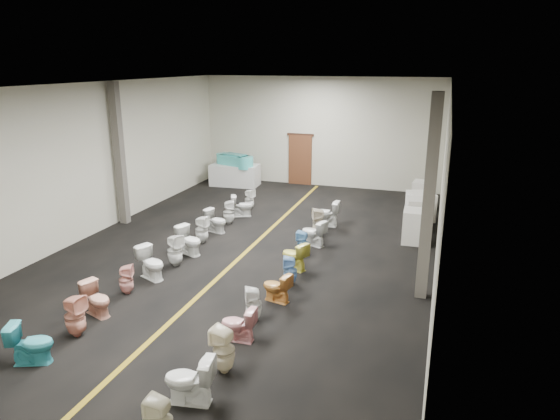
# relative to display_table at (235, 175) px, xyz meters

# --- Properties ---
(floor) EXTENTS (16.00, 16.00, 0.00)m
(floor) POSITION_rel_display_table_xyz_m (3.36, -6.86, -0.45)
(floor) COLOR black
(floor) RESTS_ON ground
(ceiling) EXTENTS (16.00, 16.00, 0.00)m
(ceiling) POSITION_rel_display_table_xyz_m (3.36, -6.86, 4.05)
(ceiling) COLOR black
(ceiling) RESTS_ON ground
(wall_back) EXTENTS (10.00, 0.00, 10.00)m
(wall_back) POSITION_rel_display_table_xyz_m (3.36, 1.14, 1.80)
(wall_back) COLOR #BBB79F
(wall_back) RESTS_ON ground
(wall_front) EXTENTS (10.00, 0.00, 10.00)m
(wall_front) POSITION_rel_display_table_xyz_m (3.36, -14.86, 1.80)
(wall_front) COLOR #BBB79F
(wall_front) RESTS_ON ground
(wall_left) EXTENTS (0.00, 16.00, 16.00)m
(wall_left) POSITION_rel_display_table_xyz_m (-1.64, -6.86, 1.80)
(wall_left) COLOR #BBB79F
(wall_left) RESTS_ON ground
(wall_right) EXTENTS (0.00, 16.00, 16.00)m
(wall_right) POSITION_rel_display_table_xyz_m (8.36, -6.86, 1.80)
(wall_right) COLOR #BBB79F
(wall_right) RESTS_ON ground
(aisle_stripe) EXTENTS (0.12, 15.60, 0.01)m
(aisle_stripe) POSITION_rel_display_table_xyz_m (3.36, -6.86, -0.44)
(aisle_stripe) COLOR olive
(aisle_stripe) RESTS_ON floor
(back_door) EXTENTS (1.00, 0.10, 2.10)m
(back_door) POSITION_rel_display_table_xyz_m (2.56, 1.08, 0.60)
(back_door) COLOR #562D19
(back_door) RESTS_ON floor
(door_frame) EXTENTS (1.15, 0.08, 0.10)m
(door_frame) POSITION_rel_display_table_xyz_m (2.56, 1.09, 1.67)
(door_frame) COLOR #331C11
(door_frame) RESTS_ON back_door
(column_left) EXTENTS (0.25, 0.25, 4.50)m
(column_left) POSITION_rel_display_table_xyz_m (-1.39, -5.86, 1.80)
(column_left) COLOR #59544C
(column_left) RESTS_ON floor
(column_right) EXTENTS (0.25, 0.25, 4.50)m
(column_right) POSITION_rel_display_table_xyz_m (8.11, -8.36, 1.80)
(column_right) COLOR #59544C
(column_right) RESTS_ON floor
(display_table) EXTENTS (2.07, 1.15, 0.89)m
(display_table) POSITION_rel_display_table_xyz_m (0.00, 0.00, 0.00)
(display_table) COLOR silver
(display_table) RESTS_ON floor
(bathtub) EXTENTS (1.79, 1.05, 0.55)m
(bathtub) POSITION_rel_display_table_xyz_m (0.00, 0.00, 0.62)
(bathtub) COLOR #44C5C2
(bathtub) RESTS_ON display_table
(appliance_crate_a) EXTENTS (0.78, 0.78, 0.97)m
(appliance_crate_a) POSITION_rel_display_table_xyz_m (7.76, -4.82, 0.04)
(appliance_crate_a) COLOR silver
(appliance_crate_a) RESTS_ON floor
(appliance_crate_b) EXTENTS (0.83, 0.83, 1.00)m
(appliance_crate_b) POSITION_rel_display_table_xyz_m (7.76, -3.61, 0.06)
(appliance_crate_b) COLOR silver
(appliance_crate_b) RESTS_ON floor
(appliance_crate_c) EXTENTS (1.04, 1.04, 0.93)m
(appliance_crate_c) POSITION_rel_display_table_xyz_m (7.76, -2.51, 0.02)
(appliance_crate_c) COLOR silver
(appliance_crate_c) RESTS_ON floor
(appliance_crate_d) EXTENTS (0.77, 0.77, 1.00)m
(appliance_crate_d) POSITION_rel_display_table_xyz_m (7.76, -1.15, 0.05)
(appliance_crate_d) COLOR silver
(appliance_crate_d) RESTS_ON floor
(toilet_left_0) EXTENTS (0.85, 0.67, 0.76)m
(toilet_left_0) POSITION_rel_display_table_xyz_m (1.81, -13.16, -0.07)
(toilet_left_0) COLOR #38A6B3
(toilet_left_0) RESTS_ON floor
(toilet_left_1) EXTENTS (0.42, 0.41, 0.84)m
(toilet_left_1) POSITION_rel_display_table_xyz_m (1.92, -12.18, -0.02)
(toilet_left_1) COLOR #E89C85
(toilet_left_1) RESTS_ON floor
(toilet_left_2) EXTENTS (0.80, 0.61, 0.72)m
(toilet_left_2) POSITION_rel_display_table_xyz_m (1.77, -11.36, -0.09)
(toilet_left_2) COLOR #E39F85
(toilet_left_2) RESTS_ON floor
(toilet_left_3) EXTENTS (0.41, 0.41, 0.69)m
(toilet_left_3) POSITION_rel_display_table_xyz_m (1.76, -10.33, -0.10)
(toilet_left_3) COLOR #E8A299
(toilet_left_3) RESTS_ON floor
(toilet_left_4) EXTENTS (0.89, 0.72, 0.80)m
(toilet_left_4) POSITION_rel_display_table_xyz_m (1.85, -9.42, -0.05)
(toilet_left_4) COLOR white
(toilet_left_4) RESTS_ON floor
(toilet_left_5) EXTENTS (0.50, 0.50, 0.85)m
(toilet_left_5) POSITION_rel_display_table_xyz_m (1.99, -8.55, -0.02)
(toilet_left_5) COLOR white
(toilet_left_5) RESTS_ON floor
(toilet_left_6) EXTENTS (0.88, 0.69, 0.79)m
(toilet_left_6) POSITION_rel_display_table_xyz_m (1.96, -7.70, -0.05)
(toilet_left_6) COLOR white
(toilet_left_6) RESTS_ON floor
(toilet_left_7) EXTENTS (0.38, 0.37, 0.81)m
(toilet_left_7) POSITION_rel_display_table_xyz_m (1.87, -6.80, -0.04)
(toilet_left_7) COLOR white
(toilet_left_7) RESTS_ON floor
(toilet_left_8) EXTENTS (0.78, 0.55, 0.72)m
(toilet_left_8) POSITION_rel_display_table_xyz_m (1.85, -5.79, -0.09)
(toilet_left_8) COLOR silver
(toilet_left_8) RESTS_ON floor
(toilet_left_9) EXTENTS (0.48, 0.47, 0.79)m
(toilet_left_9) POSITION_rel_display_table_xyz_m (1.89, -4.93, -0.05)
(toilet_left_9) COLOR white
(toilet_left_9) RESTS_ON floor
(toilet_left_10) EXTENTS (0.83, 0.66, 0.74)m
(toilet_left_10) POSITION_rel_display_table_xyz_m (1.98, -4.02, -0.08)
(toilet_left_10) COLOR silver
(toilet_left_10) RESTS_ON floor
(toilet_left_11) EXTENTS (0.43, 0.42, 0.73)m
(toilet_left_11) POSITION_rel_display_table_xyz_m (1.91, -3.16, -0.08)
(toilet_left_11) COLOR white
(toilet_left_11) RESTS_ON floor
(toilet_right_1) EXTENTS (0.84, 0.56, 0.80)m
(toilet_right_1) POSITION_rel_display_table_xyz_m (4.93, -13.26, -0.05)
(toilet_right_1) COLOR white
(toilet_right_1) RESTS_ON floor
(toilet_right_2) EXTENTS (0.43, 0.42, 0.83)m
(toilet_right_2) POSITION_rel_display_table_xyz_m (5.09, -12.36, -0.03)
(toilet_right_2) COLOR #F1E4C3
(toilet_right_2) RESTS_ON floor
(toilet_right_3) EXTENTS (0.68, 0.40, 0.68)m
(toilet_right_3) POSITION_rel_display_table_xyz_m (4.94, -11.37, -0.10)
(toilet_right_3) COLOR pink
(toilet_right_3) RESTS_ON floor
(toilet_right_4) EXTENTS (0.44, 0.44, 0.73)m
(toilet_right_4) POSITION_rel_display_table_xyz_m (4.93, -10.56, -0.08)
(toilet_right_4) COLOR white
(toilet_right_4) RESTS_ON floor
(toilet_right_5) EXTENTS (0.73, 0.52, 0.67)m
(toilet_right_5) POSITION_rel_display_table_xyz_m (5.11, -9.61, -0.11)
(toilet_right_5) COLOR #D0893C
(toilet_right_5) RESTS_ON floor
(toilet_right_6) EXTENTS (0.40, 0.40, 0.71)m
(toilet_right_6) POSITION_rel_display_table_xyz_m (5.14, -8.70, -0.09)
(toilet_right_6) COLOR #77A6DB
(toilet_right_6) RESTS_ON floor
(toilet_right_7) EXTENTS (0.83, 0.67, 0.74)m
(toilet_right_7) POSITION_rel_display_table_xyz_m (4.97, -7.80, -0.08)
(toilet_right_7) COLOR #D8CF4B
(toilet_right_7) RESTS_ON floor
(toilet_right_8) EXTENTS (0.32, 0.31, 0.70)m
(toilet_right_8) POSITION_rel_display_table_xyz_m (4.92, -6.83, -0.10)
(toilet_right_8) COLOR #70A9D9
(toilet_right_8) RESTS_ON floor
(toilet_right_9) EXTENTS (0.85, 0.65, 0.76)m
(toilet_right_9) POSITION_rel_display_table_xyz_m (4.99, -5.99, -0.06)
(toilet_right_9) COLOR white
(toilet_right_9) RESTS_ON floor
(toilet_right_10) EXTENTS (0.51, 0.51, 0.85)m
(toilet_right_10) POSITION_rel_display_table_xyz_m (4.94, -5.13, -0.02)
(toilet_right_10) COLOR beige
(toilet_right_10) RESTS_ON floor
(toilet_right_11) EXTENTS (0.82, 0.47, 0.83)m
(toilet_right_11) POSITION_rel_display_table_xyz_m (4.94, -4.14, -0.03)
(toilet_right_11) COLOR white
(toilet_right_11) RESTS_ON floor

